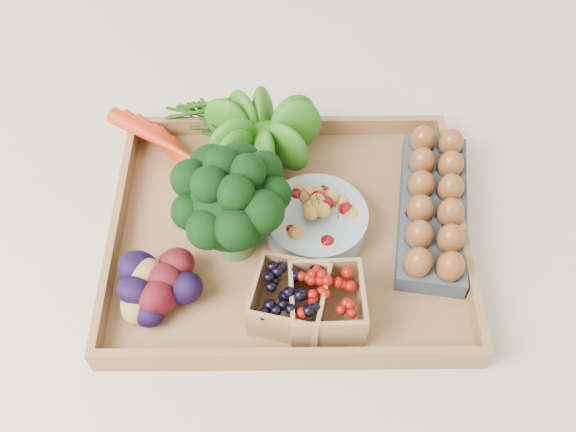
{
  "coord_description": "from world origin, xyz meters",
  "views": [
    {
      "loc": [
        -0.0,
        -0.58,
        0.85
      ],
      "look_at": [
        0.0,
        0.0,
        0.06
      ],
      "focal_mm": 40.0,
      "sensor_mm": 36.0,
      "label": 1
    }
  ],
  "objects_px": {
    "broccoli": "(233,221)",
    "egg_carton": "(432,210)",
    "tray": "(288,235)",
    "cherry_bowl": "(316,222)"
  },
  "relations": [
    {
      "from": "egg_carton",
      "to": "broccoli",
      "type": "bearing_deg",
      "value": -160.29
    },
    {
      "from": "broccoli",
      "to": "egg_carton",
      "type": "distance_m",
      "value": 0.32
    },
    {
      "from": "broccoli",
      "to": "tray",
      "type": "bearing_deg",
      "value": 18.87
    },
    {
      "from": "broccoli",
      "to": "egg_carton",
      "type": "relative_size",
      "value": 0.62
    },
    {
      "from": "broccoli",
      "to": "egg_carton",
      "type": "bearing_deg",
      "value": 10.63
    },
    {
      "from": "tray",
      "to": "broccoli",
      "type": "height_order",
      "value": "broccoli"
    },
    {
      "from": "tray",
      "to": "broccoli",
      "type": "distance_m",
      "value": 0.12
    },
    {
      "from": "broccoli",
      "to": "cherry_bowl",
      "type": "bearing_deg",
      "value": 15.19
    },
    {
      "from": "tray",
      "to": "cherry_bowl",
      "type": "relative_size",
      "value": 3.41
    },
    {
      "from": "cherry_bowl",
      "to": "egg_carton",
      "type": "bearing_deg",
      "value": 7.51
    }
  ]
}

